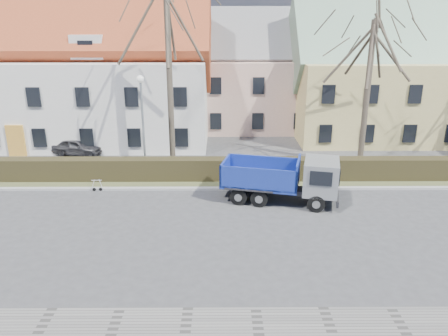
{
  "coord_description": "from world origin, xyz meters",
  "views": [
    {
      "loc": [
        1.1,
        -18.05,
        9.08
      ],
      "look_at": [
        1.24,
        3.64,
        1.6
      ],
      "focal_mm": 35.0,
      "sensor_mm": 36.0,
      "label": 1
    }
  ],
  "objects_px": {
    "cart_frame": "(93,185)",
    "parked_car_a": "(78,147)",
    "streetlight": "(143,126)",
    "dump_truck": "(276,179)"
  },
  "relations": [
    {
      "from": "streetlight",
      "to": "cart_frame",
      "type": "relative_size",
      "value": 7.58
    },
    {
      "from": "cart_frame",
      "to": "parked_car_a",
      "type": "relative_size",
      "value": 0.23
    },
    {
      "from": "dump_truck",
      "to": "cart_frame",
      "type": "relative_size",
      "value": 7.71
    },
    {
      "from": "streetlight",
      "to": "parked_car_a",
      "type": "distance_m",
      "value": 7.28
    },
    {
      "from": "cart_frame",
      "to": "parked_car_a",
      "type": "bearing_deg",
      "value": 113.22
    },
    {
      "from": "dump_truck",
      "to": "parked_car_a",
      "type": "bearing_deg",
      "value": 160.83
    },
    {
      "from": "streetlight",
      "to": "parked_car_a",
      "type": "xyz_separation_m",
      "value": [
        -5.42,
        4.2,
        -2.44
      ]
    },
    {
      "from": "dump_truck",
      "to": "cart_frame",
      "type": "xyz_separation_m",
      "value": [
        -9.92,
        1.4,
        -0.87
      ]
    },
    {
      "from": "streetlight",
      "to": "cart_frame",
      "type": "bearing_deg",
      "value": -134.03
    },
    {
      "from": "cart_frame",
      "to": "parked_car_a",
      "type": "distance_m",
      "value": 7.4
    }
  ]
}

